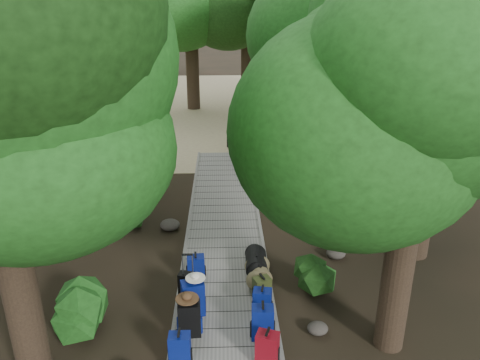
{
  "coord_description": "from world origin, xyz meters",
  "views": [
    {
      "loc": [
        0.01,
        -10.57,
        5.86
      ],
      "look_at": [
        0.46,
        1.78,
        1.0
      ],
      "focal_mm": 35.0,
      "sensor_mm": 36.0,
      "label": 1
    }
  ],
  "objects_px": {
    "duffel_right_khaki": "(258,272)",
    "duffel_right_black": "(256,262)",
    "suitcase_on_boardwalk": "(189,287)",
    "sun_lounger": "(310,132)",
    "backpack_left_b": "(189,317)",
    "backpack_right_a": "(267,347)",
    "backpack_right_c": "(262,301)",
    "backpack_right_d": "(262,287)",
    "backpack_right_b": "(263,321)",
    "backpack_left_d": "(196,266)",
    "lone_suitcase_on_sand": "(232,139)",
    "backpack_left_a": "(180,348)",
    "backpack_left_c": "(193,296)",
    "kayak": "(144,127)"
  },
  "relations": [
    {
      "from": "backpack_left_b",
      "to": "kayak",
      "type": "height_order",
      "value": "backpack_left_b"
    },
    {
      "from": "backpack_left_d",
      "to": "duffel_right_black",
      "type": "bearing_deg",
      "value": 2.71
    },
    {
      "from": "backpack_right_c",
      "to": "sun_lounger",
      "type": "distance_m",
      "value": 12.72
    },
    {
      "from": "lone_suitcase_on_sand",
      "to": "backpack_right_b",
      "type": "bearing_deg",
      "value": -79.09
    },
    {
      "from": "backpack_right_b",
      "to": "duffel_right_khaki",
      "type": "xyz_separation_m",
      "value": [
        0.05,
        1.79,
        -0.14
      ]
    },
    {
      "from": "backpack_right_c",
      "to": "suitcase_on_boardwalk",
      "type": "distance_m",
      "value": 1.54
    },
    {
      "from": "backpack_left_b",
      "to": "backpack_right_b",
      "type": "height_order",
      "value": "backpack_left_b"
    },
    {
      "from": "backpack_left_a",
      "to": "backpack_left_d",
      "type": "relative_size",
      "value": 1.17
    },
    {
      "from": "backpack_left_a",
      "to": "backpack_left_c",
      "type": "bearing_deg",
      "value": 84.79
    },
    {
      "from": "backpack_left_d",
      "to": "backpack_right_b",
      "type": "relative_size",
      "value": 0.81
    },
    {
      "from": "backpack_left_b",
      "to": "lone_suitcase_on_sand",
      "type": "bearing_deg",
      "value": 81.43
    },
    {
      "from": "duffel_right_black",
      "to": "suitcase_on_boardwalk",
      "type": "height_order",
      "value": "suitcase_on_boardwalk"
    },
    {
      "from": "backpack_left_a",
      "to": "backpack_right_a",
      "type": "relative_size",
      "value": 1.03
    },
    {
      "from": "suitcase_on_boardwalk",
      "to": "sun_lounger",
      "type": "relative_size",
      "value": 0.33
    },
    {
      "from": "duffel_right_black",
      "to": "suitcase_on_boardwalk",
      "type": "relative_size",
      "value": 1.25
    },
    {
      "from": "kayak",
      "to": "backpack_right_c",
      "type": "bearing_deg",
      "value": -76.48
    },
    {
      "from": "kayak",
      "to": "suitcase_on_boardwalk",
      "type": "bearing_deg",
      "value": -81.52
    },
    {
      "from": "sun_lounger",
      "to": "backpack_right_b",
      "type": "bearing_deg",
      "value": -123.7
    },
    {
      "from": "lone_suitcase_on_sand",
      "to": "backpack_right_d",
      "type": "bearing_deg",
      "value": -78.48
    },
    {
      "from": "backpack_right_a",
      "to": "kayak",
      "type": "distance_m",
      "value": 15.95
    },
    {
      "from": "backpack_left_d",
      "to": "duffel_right_black",
      "type": "relative_size",
      "value": 0.76
    },
    {
      "from": "backpack_left_a",
      "to": "backpack_right_c",
      "type": "distance_m",
      "value": 1.95
    },
    {
      "from": "lone_suitcase_on_sand",
      "to": "backpack_left_d",
      "type": "bearing_deg",
      "value": -86.31
    },
    {
      "from": "backpack_right_c",
      "to": "backpack_right_d",
      "type": "distance_m",
      "value": 0.53
    },
    {
      "from": "backpack_left_d",
      "to": "backpack_right_c",
      "type": "xyz_separation_m",
      "value": [
        1.34,
        -1.34,
        0.02
      ]
    },
    {
      "from": "backpack_left_d",
      "to": "backpack_right_c",
      "type": "relative_size",
      "value": 0.95
    },
    {
      "from": "kayak",
      "to": "backpack_right_d",
      "type": "bearing_deg",
      "value": -75.7
    },
    {
      "from": "backpack_right_a",
      "to": "duffel_right_black",
      "type": "relative_size",
      "value": 0.86
    },
    {
      "from": "backpack_left_b",
      "to": "backpack_right_b",
      "type": "bearing_deg",
      "value": -9.52
    },
    {
      "from": "backpack_left_c",
      "to": "backpack_right_b",
      "type": "xyz_separation_m",
      "value": [
        1.28,
        -0.72,
        -0.04
      ]
    },
    {
      "from": "backpack_left_b",
      "to": "backpack_right_d",
      "type": "xyz_separation_m",
      "value": [
        1.4,
        1.05,
        -0.11
      ]
    },
    {
      "from": "backpack_left_b",
      "to": "backpack_right_b",
      "type": "relative_size",
      "value": 1.05
    },
    {
      "from": "suitcase_on_boardwalk",
      "to": "lone_suitcase_on_sand",
      "type": "bearing_deg",
      "value": 98.62
    },
    {
      "from": "sun_lounger",
      "to": "suitcase_on_boardwalk",
      "type": "bearing_deg",
      "value": -131.13
    },
    {
      "from": "lone_suitcase_on_sand",
      "to": "kayak",
      "type": "relative_size",
      "value": 0.24
    },
    {
      "from": "backpack_right_b",
      "to": "suitcase_on_boardwalk",
      "type": "distance_m",
      "value": 1.83
    },
    {
      "from": "backpack_left_b",
      "to": "backpack_right_a",
      "type": "height_order",
      "value": "backpack_left_b"
    },
    {
      "from": "backpack_right_a",
      "to": "backpack_right_c",
      "type": "xyz_separation_m",
      "value": [
        0.02,
        1.29,
        -0.02
      ]
    },
    {
      "from": "backpack_right_c",
      "to": "backpack_right_d",
      "type": "height_order",
      "value": "backpack_right_c"
    },
    {
      "from": "backpack_right_a",
      "to": "backpack_right_b",
      "type": "xyz_separation_m",
      "value": [
        -0.03,
        0.63,
        0.03
      ]
    },
    {
      "from": "duffel_right_black",
      "to": "sun_lounger",
      "type": "xyz_separation_m",
      "value": [
        3.13,
        10.82,
        -0.04
      ]
    },
    {
      "from": "kayak",
      "to": "sun_lounger",
      "type": "bearing_deg",
      "value": -16.7
    },
    {
      "from": "backpack_right_b",
      "to": "backpack_right_c",
      "type": "height_order",
      "value": "backpack_right_b"
    },
    {
      "from": "backpack_right_a",
      "to": "sun_lounger",
      "type": "bearing_deg",
      "value": 96.45
    },
    {
      "from": "backpack_right_b",
      "to": "lone_suitcase_on_sand",
      "type": "height_order",
      "value": "backpack_right_b"
    },
    {
      "from": "lone_suitcase_on_sand",
      "to": "kayak",
      "type": "xyz_separation_m",
      "value": [
        -4.11,
        2.86,
        -0.2
      ]
    },
    {
      "from": "duffel_right_khaki",
      "to": "duffel_right_black",
      "type": "relative_size",
      "value": 0.84
    },
    {
      "from": "backpack_left_d",
      "to": "suitcase_on_boardwalk",
      "type": "height_order",
      "value": "suitcase_on_boardwalk"
    },
    {
      "from": "duffel_right_khaki",
      "to": "kayak",
      "type": "xyz_separation_m",
      "value": [
        -4.45,
        12.9,
        -0.17
      ]
    },
    {
      "from": "backpack_right_b",
      "to": "backpack_right_d",
      "type": "distance_m",
      "value": 1.19
    }
  ]
}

